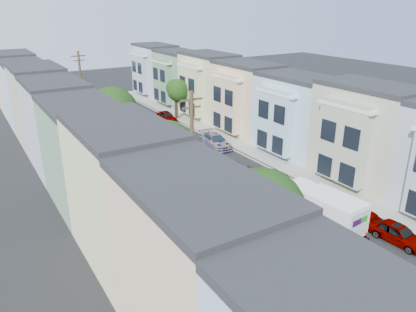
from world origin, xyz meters
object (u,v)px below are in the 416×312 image
tree_e (74,94)px  parked_right_a (398,233)px  utility_pole_far (83,95)px  fedex_truck (322,209)px  parked_left_b (310,300)px  tree_far_r (178,91)px  lead_sedan (237,172)px  parked_right_d (167,117)px  parked_right_b (349,207)px  parked_right_c (215,141)px  utility_pole_near (192,166)px  tree_b (260,213)px  parked_left_c (222,229)px  tree_d (112,111)px  tree_c (165,152)px  parked_left_d (160,179)px

tree_e → parked_right_a: tree_e is taller
utility_pole_far → fedex_truck: size_ratio=1.64×
parked_left_b → tree_far_r: bearing=73.5°
lead_sedan → parked_right_d: (3.09, 20.84, -0.05)m
fedex_truck → parked_right_a: 5.13m
parked_right_b → parked_right_c: parked_right_b is taller
parked_right_c → utility_pole_near: bearing=-122.2°
tree_b → tree_e: bearing=90.0°
utility_pole_far → parked_left_c: utility_pole_far is taller
tree_d → tree_e: tree_d is taller
utility_pole_near → tree_c: bearing=90.0°
lead_sedan → parked_right_d: bearing=83.0°
parked_left_b → parked_left_c: 8.39m
utility_pole_far → fedex_truck: 31.59m
tree_d → parked_right_d: (11.20, 11.28, -4.74)m
utility_pole_far → parked_left_b: 36.21m
parked_left_d → tree_e: bearing=92.8°
utility_pole_far → parked_right_d: bearing=4.4°
tree_b → tree_c: size_ratio=1.02×
parked_right_d → parked_right_b: bearing=-88.2°
tree_d → parked_left_d: size_ratio=1.84×
tree_e → utility_pole_near: 30.37m
parked_left_c → lead_sedan: bearing=52.8°
parked_right_d → fedex_truck: bearing=-94.1°
parked_left_c → parked_left_d: (0.00, 9.93, 0.03)m
tree_b → fedex_truck: 9.10m
parked_left_c → parked_left_d: 9.93m
tree_e → parked_left_b: bearing=-88.0°
parked_left_c → parked_right_b: parked_right_b is taller
utility_pole_far → utility_pole_near: bearing=-90.0°
parked_left_d → parked_right_a: bearing=-60.4°
parked_right_a → parked_right_b: parked_right_b is taller
utility_pole_near → parked_left_b: utility_pole_near is taller
fedex_truck → utility_pole_near: bearing=147.0°
utility_pole_far → parked_right_d: utility_pole_far is taller
fedex_truck → parked_right_b: fedex_truck is taller
tree_e → parked_right_c: size_ratio=1.41×
parked_right_d → tree_d: bearing=-133.0°
tree_c → tree_far_r: (13.20, 23.13, -0.90)m
lead_sedan → tree_e: bearing=109.8°
lead_sedan → parked_right_c: lead_sedan is taller
tree_far_r → parked_left_c: bearing=-112.3°
utility_pole_near → tree_e: bearing=90.0°
parked_left_b → tree_b: bearing=118.1°
parked_right_a → parked_right_d: 35.11m
lead_sedan → parked_left_d: lead_sedan is taller
parked_left_c → parked_right_d: (9.80, 28.37, 0.05)m
parked_left_d → parked_right_b: 15.91m
tree_e → parked_right_a: (11.20, -38.61, -3.78)m
tree_b → parked_left_b: 5.29m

